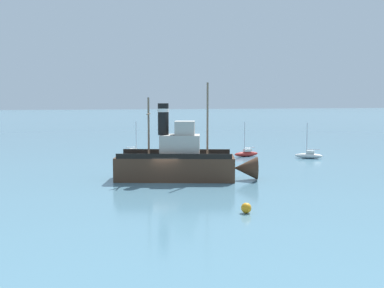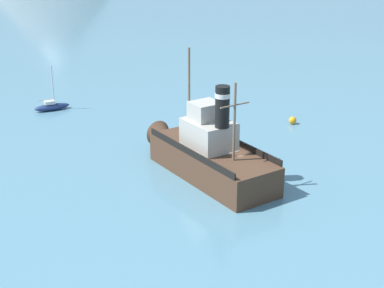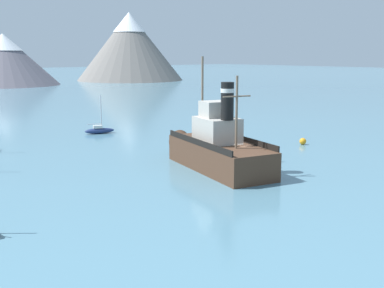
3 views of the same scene
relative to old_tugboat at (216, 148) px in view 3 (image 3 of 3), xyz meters
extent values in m
plane|color=teal|center=(1.22, -1.98, -1.83)|extent=(600.00, 600.00, 0.00)
cone|color=slate|center=(28.45, 126.79, 6.32)|extent=(34.31, 34.31, 16.30)
cone|color=white|center=(28.45, 126.79, 11.83)|extent=(11.89, 11.89, 5.38)
cone|color=slate|center=(75.41, 124.81, 10.81)|extent=(40.01, 40.01, 25.28)
cone|color=white|center=(75.41, 124.81, 19.80)|extent=(12.29, 12.29, 7.40)
cube|color=#4C3323|center=(-0.16, -0.59, -0.63)|extent=(7.29, 12.72, 2.40)
cone|color=#4C3323|center=(1.67, 6.37, -0.63)|extent=(2.88, 2.92, 2.35)
cube|color=#B2ADA3|center=(-0.03, -0.11, 1.67)|extent=(3.91, 4.63, 2.20)
cube|color=#B2ADA3|center=(0.10, 0.37, 3.47)|extent=(2.63, 2.49, 1.40)
cylinder|color=black|center=(-0.46, -1.76, 4.37)|extent=(1.10, 1.10, 3.20)
cylinder|color=silver|center=(-0.46, -1.76, 5.27)|extent=(1.16, 1.16, 0.35)
cylinder|color=#75604C|center=(0.68, 2.60, 4.32)|extent=(0.20, 0.20, 7.50)
cylinder|color=#75604C|center=(-0.84, -3.21, 3.57)|extent=(0.20, 0.20, 6.00)
cylinder|color=#75604C|center=(-0.84, -3.21, 4.89)|extent=(2.55, 0.77, 0.12)
cube|color=black|center=(-2.24, -0.05, 0.82)|extent=(3.00, 11.06, 0.50)
cube|color=black|center=(1.93, -1.14, 0.82)|extent=(3.00, 11.06, 0.50)
ellipsoid|color=navy|center=(1.95, 23.56, -1.48)|extent=(3.95, 2.36, 0.70)
cube|color=silver|center=(1.76, 23.63, -0.95)|extent=(1.25, 0.98, 0.36)
cylinder|color=#B7B7BC|center=(2.23, 23.45, 0.97)|extent=(0.10, 0.10, 4.20)
cylinder|color=#B7B7BC|center=(1.38, 23.76, -0.58)|extent=(1.71, 0.70, 0.08)
sphere|color=orange|center=(15.24, 1.63, -1.45)|extent=(0.76, 0.76, 0.76)
camera|label=1|loc=(47.77, -10.03, 6.54)|focal=45.00mm
camera|label=2|loc=(-33.38, -27.82, 17.54)|focal=55.00mm
camera|label=3|loc=(-29.45, -30.20, 8.36)|focal=45.00mm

